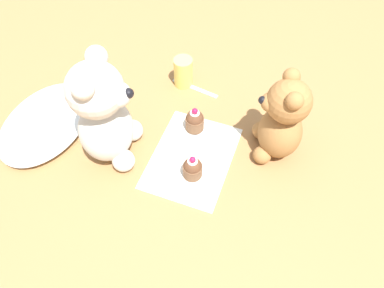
# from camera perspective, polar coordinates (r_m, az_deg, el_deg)

# --- Properties ---
(ground_plane) EXTENTS (4.00, 4.00, 0.00)m
(ground_plane) POSITION_cam_1_polar(r_m,az_deg,el_deg) (0.89, 0.00, -2.14)
(ground_plane) COLOR #9E7042
(knitted_placemat) EXTENTS (0.25, 0.18, 0.01)m
(knitted_placemat) POSITION_cam_1_polar(r_m,az_deg,el_deg) (0.89, 0.00, -2.03)
(knitted_placemat) COLOR silver
(knitted_placemat) RESTS_ON ground_plane
(tulle_cloth) EXTENTS (0.28, 0.20, 0.04)m
(tulle_cloth) POSITION_cam_1_polar(r_m,az_deg,el_deg) (1.00, -21.46, 3.09)
(tulle_cloth) COLOR white
(tulle_cloth) RESTS_ON ground_plane
(teddy_bear_cream) EXTENTS (0.16, 0.15, 0.27)m
(teddy_bear_cream) POSITION_cam_1_polar(r_m,az_deg,el_deg) (0.83, -13.29, 4.38)
(teddy_bear_cream) COLOR silver
(teddy_bear_cream) RESTS_ON ground_plane
(teddy_bear_tan) EXTENTS (0.14, 0.13, 0.22)m
(teddy_bear_tan) POSITION_cam_1_polar(r_m,az_deg,el_deg) (0.85, 13.50, 3.44)
(teddy_bear_tan) COLOR #A3703D
(teddy_bear_tan) RESTS_ON ground_plane
(cupcake_near_cream_bear) EXTENTS (0.05, 0.05, 0.07)m
(cupcake_near_cream_bear) POSITION_cam_1_polar(r_m,az_deg,el_deg) (0.92, 0.42, 3.61)
(cupcake_near_cream_bear) COLOR brown
(cupcake_near_cream_bear) RESTS_ON knitted_placemat
(cupcake_near_tan_bear) EXTENTS (0.04, 0.04, 0.07)m
(cupcake_near_tan_bear) POSITION_cam_1_polar(r_m,az_deg,el_deg) (0.84, 0.08, -3.65)
(cupcake_near_tan_bear) COLOR brown
(cupcake_near_tan_bear) RESTS_ON knitted_placemat
(juice_glass) EXTENTS (0.05, 0.05, 0.08)m
(juice_glass) POSITION_cam_1_polar(r_m,az_deg,el_deg) (1.02, -1.35, 10.90)
(juice_glass) COLOR #EADB66
(juice_glass) RESTS_ON ground_plane
(teaspoon) EXTENTS (0.03, 0.14, 0.01)m
(teaspoon) POSITION_cam_1_polar(r_m,az_deg,el_deg) (1.04, 0.44, 8.56)
(teaspoon) COLOR silver
(teaspoon) RESTS_ON ground_plane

